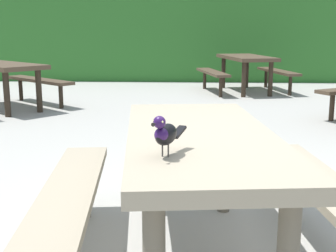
# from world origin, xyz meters

# --- Properties ---
(hedge_wall) EXTENTS (28.00, 1.91, 2.09)m
(hedge_wall) POSITION_xyz_m (0.00, 9.75, 1.04)
(hedge_wall) COLOR #2D6B28
(hedge_wall) RESTS_ON ground
(picnic_table_foreground) EXTENTS (1.86, 1.89, 0.74)m
(picnic_table_foreground) POSITION_xyz_m (-0.27, -0.06, 0.56)
(picnic_table_foreground) COLOR gray
(picnic_table_foreground) RESTS_ON ground
(bird_grackle) EXTENTS (0.15, 0.27, 0.18)m
(bird_grackle) POSITION_xyz_m (-0.42, -0.57, 0.84)
(bird_grackle) COLOR black
(bird_grackle) RESTS_ON picnic_table_foreground
(picnic_table_mid_left) EXTENTS (2.00, 2.03, 0.74)m
(picnic_table_mid_left) POSITION_xyz_m (0.78, 7.05, 0.56)
(picnic_table_mid_left) COLOR #473828
(picnic_table_mid_left) RESTS_ON ground
(picnic_table_mid_right) EXTENTS (2.39, 2.39, 0.74)m
(picnic_table_mid_right) POSITION_xyz_m (-3.39, 4.75, 0.56)
(picnic_table_mid_right) COLOR #473828
(picnic_table_mid_right) RESTS_ON ground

